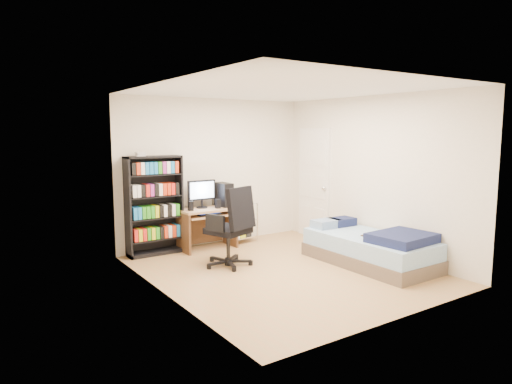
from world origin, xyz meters
TOP-DOWN VIEW (x-y plane):
  - room at (0.00, 0.00)m, footprint 3.58×4.08m
  - media_shelf at (-1.16, 1.84)m, footprint 0.88×0.29m
  - computer_desk at (-0.22, 1.73)m, footprint 0.91×0.53m
  - office_chair at (-0.49, 0.61)m, footprint 0.89×0.89m
  - wire_cart at (0.38, 1.77)m, footprint 0.58×0.45m
  - bed at (1.25, -0.46)m, footprint 0.97×1.94m
  - door at (1.72, 1.35)m, footprint 0.12×0.80m

SIDE VIEW (x-z plane):
  - bed at x=1.25m, z-range -0.03..0.52m
  - office_chair at x=-0.49m, z-range -0.21..0.96m
  - wire_cart at x=0.38m, z-range 0.13..0.99m
  - computer_desk at x=-0.22m, z-range 0.05..1.19m
  - media_shelf at x=-1.16m, z-range -0.01..1.62m
  - door at x=1.72m, z-range 0.00..2.00m
  - room at x=0.00m, z-range -0.04..2.54m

